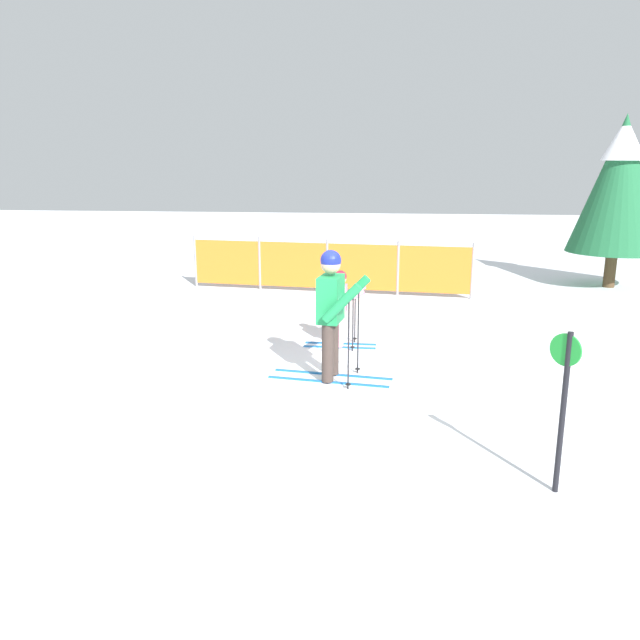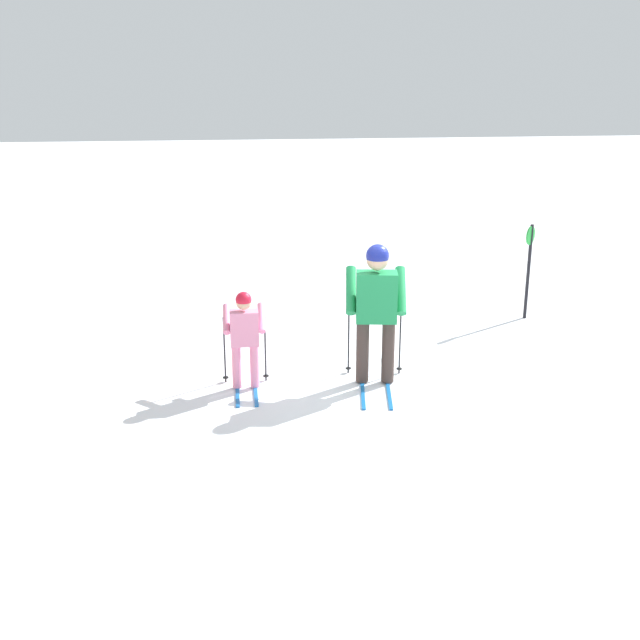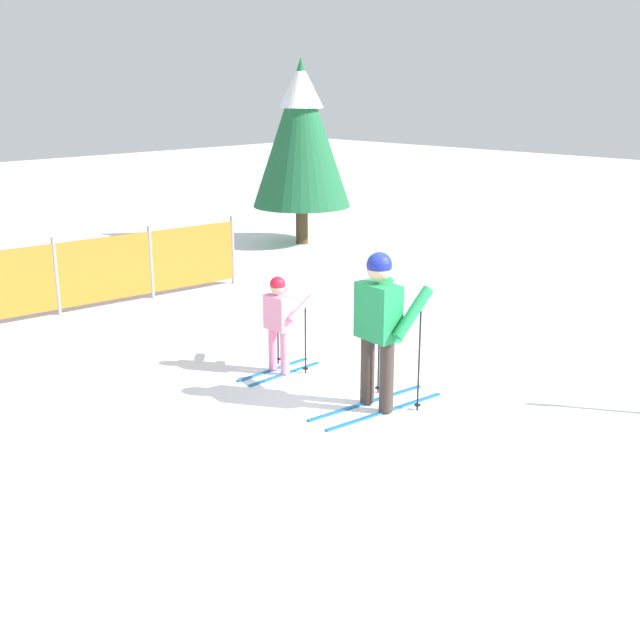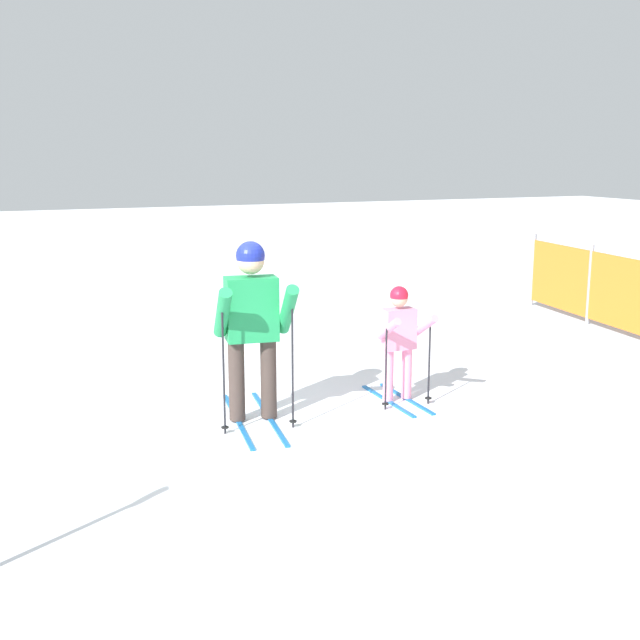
{
  "view_description": "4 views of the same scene",
  "coord_description": "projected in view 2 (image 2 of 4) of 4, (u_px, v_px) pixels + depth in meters",
  "views": [
    {
      "loc": [
        0.91,
        -7.62,
        2.78
      ],
      "look_at": [
        -0.11,
        0.94,
        0.64
      ],
      "focal_mm": 35.0,
      "sensor_mm": 36.0,
      "label": 1
    },
    {
      "loc": [
        -8.87,
        1.92,
        3.83
      ],
      "look_at": [
        0.12,
        0.94,
        0.83
      ],
      "focal_mm": 45.0,
      "sensor_mm": 36.0,
      "label": 2
    },
    {
      "loc": [
        -6.09,
        -5.02,
        3.44
      ],
      "look_at": [
        -0.21,
        0.81,
        0.96
      ],
      "focal_mm": 45.0,
      "sensor_mm": 36.0,
      "label": 3
    },
    {
      "loc": [
        7.18,
        -1.99,
        2.55
      ],
      "look_at": [
        -0.25,
        1.12,
        0.85
      ],
      "focal_mm": 45.0,
      "sensor_mm": 36.0,
      "label": 4
    }
  ],
  "objects": [
    {
      "name": "skier_child",
      "position": [
        245.0,
        332.0,
        9.48
      ],
      "size": [
        1.14,
        0.56,
        1.21
      ],
      "rotation": [
        0.0,
        0.0,
        -0.0
      ],
      "color": "#1966B2",
      "rests_on": "ground_plane"
    },
    {
      "name": "skier_adult",
      "position": [
        376.0,
        301.0,
        9.54
      ],
      "size": [
        1.67,
        0.79,
        1.74
      ],
      "rotation": [
        0.0,
        0.0,
        -0.13
      ],
      "color": "#1966B2",
      "rests_on": "ground_plane"
    },
    {
      "name": "trail_marker",
      "position": [
        529.0,
        261.0,
        11.98
      ],
      "size": [
        0.22,
        0.21,
        1.45
      ],
      "color": "black",
      "rests_on": "ground_plane"
    },
    {
      "name": "ground_plane",
      "position": [
        398.0,
        385.0,
        9.77
      ],
      "size": [
        60.0,
        60.0,
        0.0
      ],
      "primitive_type": "plane",
      "color": "white"
    }
  ]
}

